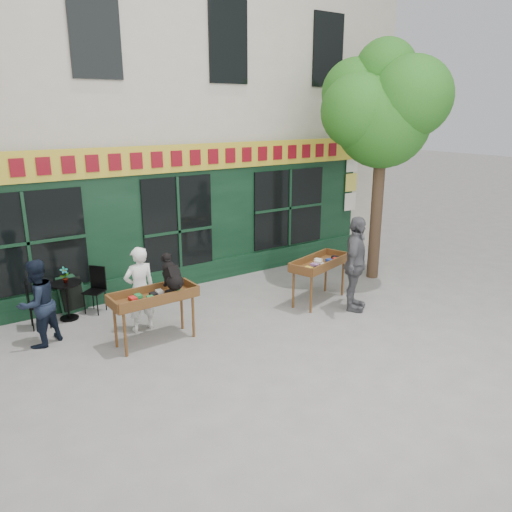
% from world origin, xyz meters
% --- Properties ---
extents(ground, '(80.00, 80.00, 0.00)m').
position_xyz_m(ground, '(0.00, 0.00, 0.00)').
color(ground, slate).
rests_on(ground, ground).
extents(building, '(14.00, 7.26, 10.00)m').
position_xyz_m(building, '(0.00, 5.97, 4.97)').
color(building, beige).
rests_on(building, ground).
extents(street_tree, '(3.05, 2.90, 5.60)m').
position_xyz_m(street_tree, '(4.34, 0.36, 4.11)').
color(street_tree, '#382619').
rests_on(street_tree, ground).
extents(book_cart_center, '(1.52, 0.67, 0.99)m').
position_xyz_m(book_cart_center, '(-1.67, -0.07, 0.82)').
color(book_cart_center, brown).
rests_on(book_cart_center, ground).
extents(dog, '(0.36, 0.61, 0.60)m').
position_xyz_m(dog, '(-1.32, -0.12, 1.29)').
color(dog, black).
rests_on(dog, book_cart_center).
extents(woman, '(0.61, 0.41, 1.63)m').
position_xyz_m(woman, '(-1.67, 0.58, 0.81)').
color(woman, white).
rests_on(woman, ground).
extents(book_cart_right, '(1.62, 1.03, 0.99)m').
position_xyz_m(book_cart_right, '(2.07, -0.21, 0.82)').
color(book_cart_right, brown).
rests_on(book_cart_right, ground).
extents(man_right, '(1.22, 1.08, 1.98)m').
position_xyz_m(man_right, '(2.37, -0.96, 0.99)').
color(man_right, '#525256').
rests_on(man_right, ground).
extents(bistro_table, '(0.60, 0.60, 0.76)m').
position_xyz_m(bistro_table, '(-2.69, 1.87, 0.54)').
color(bistro_table, black).
rests_on(bistro_table, ground).
extents(bistro_chair_left, '(0.40, 0.39, 0.95)m').
position_xyz_m(bistro_chair_left, '(-3.33, 1.78, 0.56)').
color(bistro_chair_left, black).
rests_on(bistro_chair_left, ground).
extents(bistro_chair_right, '(0.51, 0.51, 0.95)m').
position_xyz_m(bistro_chair_right, '(-2.07, 1.98, 0.56)').
color(bistro_chair_right, black).
rests_on(bistro_chair_right, ground).
extents(potted_plant, '(0.19, 0.14, 0.33)m').
position_xyz_m(potted_plant, '(-2.69, 1.87, 0.93)').
color(potted_plant, gray).
rests_on(potted_plant, bistro_table).
extents(man_left, '(0.96, 0.89, 1.57)m').
position_xyz_m(man_left, '(-3.39, 0.97, 0.78)').
color(man_left, black).
rests_on(man_left, ground).
extents(chalkboard, '(0.59, 0.32, 0.79)m').
position_xyz_m(chalkboard, '(-2.52, 2.19, 0.40)').
color(chalkboard, black).
rests_on(chalkboard, ground).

